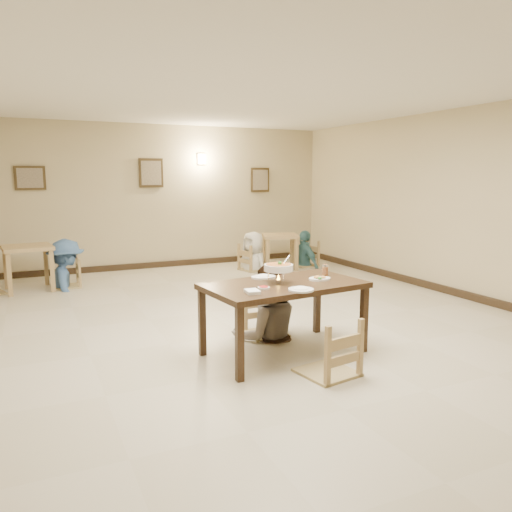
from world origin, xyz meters
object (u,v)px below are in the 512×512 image
chair_far (266,297)px  drink_glass (325,270)px  bg_diner_d (305,230)px  curry_warmer (279,268)px  bg_diner_c (253,232)px  chair_near (328,321)px  bg_table_right (280,241)px  bg_diner_b (64,239)px  bg_chair_rr (305,243)px  bg_table_left (28,254)px  bg_chair_lr (66,261)px  bg_chair_rl (253,245)px  main_diner (267,265)px  main_table (284,290)px

chair_far → drink_glass: chair_far is taller
bg_diner_d → drink_glass: bearing=145.0°
curry_warmer → bg_diner_c: size_ratio=0.22×
chair_near → bg_diner_c: size_ratio=0.68×
bg_table_right → bg_diner_b: (-4.26, -0.07, 0.27)m
drink_glass → curry_warmer: bearing=-170.0°
bg_chair_rr → chair_near: bearing=-38.6°
bg_table_left → bg_chair_lr: bearing=-0.3°
drink_glass → bg_chair_rr: bg_chair_rr is taller
curry_warmer → bg_chair_rl: curry_warmer is taller
chair_near → main_diner: size_ratio=0.62×
bg_chair_rl → bg_diner_c: (0.00, 0.00, 0.28)m
chair_near → bg_diner_d: 6.03m
bg_diner_c → drink_glass: bearing=-29.9°
drink_glass → bg_chair_rr: 5.06m
curry_warmer → bg_table_left: (-2.45, 4.52, -0.32)m
bg_chair_rr → bg_diner_b: (-4.87, -0.07, 0.34)m
chair_far → bg_chair_rr: bearing=53.8°
curry_warmer → chair_near: bearing=-76.6°
drink_glass → bg_diner_b: (-2.52, 4.40, -0.00)m
main_table → curry_warmer: curry_warmer is taller
bg_diner_d → main_diner: bearing=137.1°
bg_chair_rl → bg_diner_c: bearing=-104.1°
main_diner → curry_warmer: main_diner is taller
main_diner → bg_table_left: 4.73m
main_table → chair_near: chair_near is taller
main_table → bg_chair_rl: bg_chair_rl is taller
main_table → chair_near: (0.12, -0.69, -0.17)m
bg_diner_d → bg_diner_b: bearing=83.6°
chair_far → curry_warmer: 0.83m
bg_table_right → chair_far: bearing=-119.6°
main_table → bg_chair_rl: size_ratio=1.72×
drink_glass → bg_table_right: (1.74, 4.46, -0.27)m
curry_warmer → bg_diner_d: 5.49m
main_table → bg_table_left: 5.19m
bg_diner_d → bg_diner_c: bearing=81.2°
chair_far → bg_table_left: size_ratio=1.13×
curry_warmer → bg_chair_lr: 4.90m
bg_table_right → bg_diner_b: size_ratio=0.55×
bg_diner_d → bg_chair_rr: bearing=37.7°
bg_chair_rr → bg_diner_c: size_ratio=0.64×
main_diner → curry_warmer: 0.59m
chair_near → bg_diner_c: bearing=-116.4°
main_diner → bg_table_left: bearing=-48.2°
bg_table_right → bg_chair_rr: (0.61, 0.01, -0.07)m
drink_glass → bg_chair_rr: bearing=62.3°
drink_glass → bg_chair_rl: (1.13, 4.50, -0.34)m
bg_chair_lr → bg_chair_rl: 3.66m
main_table → curry_warmer: bearing=144.1°
bg_chair_lr → bg_table_right: bearing=89.0°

